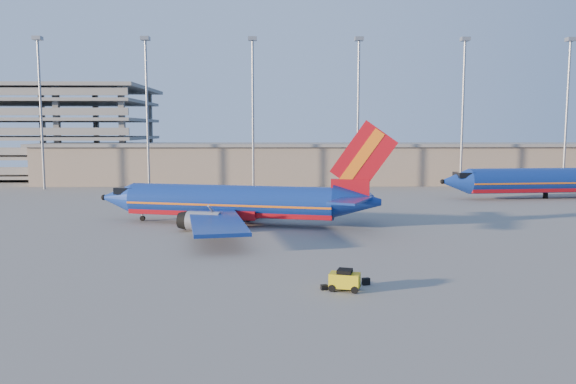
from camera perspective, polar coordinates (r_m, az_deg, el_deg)
ground at (r=62.47m, az=-0.91°, el=-4.13°), size 220.00×220.00×0.00m
terminal_building at (r=120.04m, az=3.91°, el=2.97°), size 122.00×16.00×8.50m
parking_garage at (r=149.03m, az=-25.60°, el=5.87°), size 62.00×32.00×21.40m
light_mast_row at (r=107.71m, az=1.81°, el=9.64°), size 101.60×1.60×28.65m
aircraft_main at (r=67.48m, az=-5.20°, el=-1.09°), size 36.18×34.40×12.44m
aircraft_second at (r=102.61m, az=25.24°, el=1.10°), size 39.20×15.21×13.28m
baggage_tug at (r=40.40m, az=5.78°, el=-8.84°), size 2.41×1.84×1.53m
luggage_pile at (r=41.53m, az=6.01°, el=-9.24°), size 3.77×1.78×0.52m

